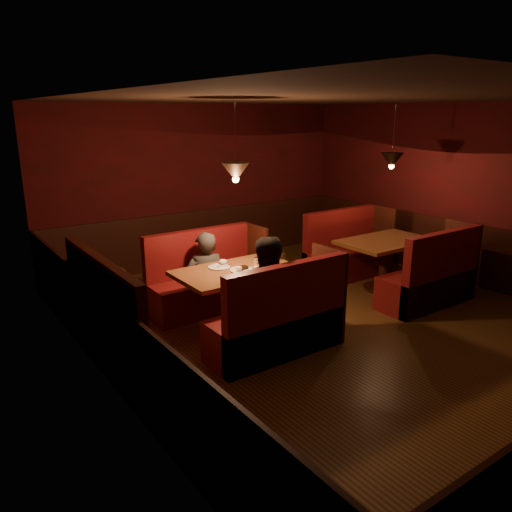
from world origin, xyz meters
TOP-DOWN VIEW (x-y plane):
  - room at (-0.28, 0.05)m, footprint 6.02×7.02m
  - main_table at (-1.15, 0.50)m, footprint 1.53×0.93m
  - main_bench_far at (-1.14, 1.37)m, footprint 1.68×0.60m
  - main_bench_near at (-1.14, -0.37)m, footprint 1.68×0.60m
  - second_table at (1.59, 0.45)m, footprint 1.45×0.93m
  - second_bench_far at (1.62, 1.32)m, footprint 1.61×0.60m
  - second_bench_near at (1.62, -0.41)m, footprint 1.61×0.60m
  - diner_a at (-1.23, 1.20)m, footprint 0.64×0.51m
  - diner_b at (-1.11, -0.17)m, footprint 0.93×0.78m

SIDE VIEW (x-z plane):
  - main_bench_far at x=-1.14m, z-range -0.21..0.94m
  - main_bench_near at x=-1.14m, z-range -0.21..0.94m
  - second_bench_far at x=1.62m, z-range -0.21..0.94m
  - second_bench_near at x=1.62m, z-range -0.21..0.94m
  - second_table at x=1.59m, z-range 0.20..1.02m
  - main_table at x=-1.15m, z-range 0.10..1.17m
  - diner_a at x=-1.23m, z-range 0.00..1.54m
  - diner_b at x=-1.11m, z-range 0.00..1.72m
  - room at x=-0.28m, z-range -0.41..2.51m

